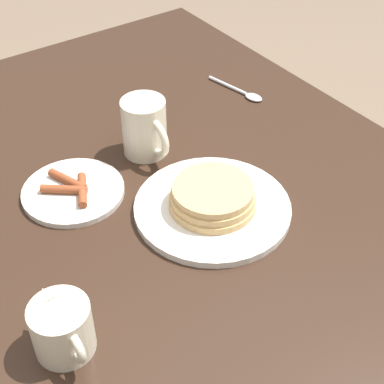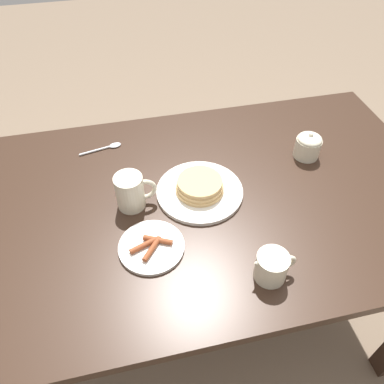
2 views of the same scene
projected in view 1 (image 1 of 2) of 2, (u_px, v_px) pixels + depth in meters
dining_table at (210, 275)px, 1.00m from camera, size 1.40×0.84×0.76m
pancake_plate at (213, 202)px, 0.93m from camera, size 0.25×0.25×0.05m
side_plate_bacon at (73, 191)px, 0.96m from camera, size 0.17×0.17×0.02m
coffee_mug at (145, 128)px, 1.02m from camera, size 0.11×0.08×0.10m
creamer_pitcher at (62, 327)px, 0.72m from camera, size 0.11×0.08×0.08m
spoon at (244, 93)px, 1.20m from camera, size 0.14×0.04×0.01m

